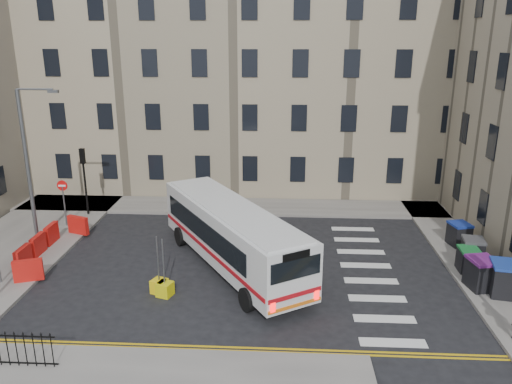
# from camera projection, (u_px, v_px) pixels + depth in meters

# --- Properties ---
(ground) EXTENTS (120.00, 120.00, 0.00)m
(ground) POSITION_uv_depth(u_px,v_px,m) (283.00, 267.00, 23.91)
(ground) COLOR black
(ground) RESTS_ON ground
(pavement_north) EXTENTS (36.00, 3.20, 0.15)m
(pavement_north) POSITION_uv_depth(u_px,v_px,m) (191.00, 206.00, 32.41)
(pavement_north) COLOR slate
(pavement_north) RESTS_ON ground
(pavement_east) EXTENTS (2.40, 26.00, 0.15)m
(pavement_east) POSITION_uv_depth(u_px,v_px,m) (448.00, 238.00, 27.23)
(pavement_east) COLOR slate
(pavement_east) RESTS_ON ground
(pavement_west) EXTENTS (6.00, 22.00, 0.15)m
(pavement_west) POSITION_uv_depth(u_px,v_px,m) (10.00, 251.00, 25.59)
(pavement_west) COLOR slate
(pavement_west) RESTS_ON ground
(terrace_north) EXTENTS (38.30, 10.80, 17.20)m
(terrace_north) POSITION_uv_depth(u_px,v_px,m) (190.00, 65.00, 36.51)
(terrace_north) COLOR gray
(terrace_north) RESTS_ON ground
(traffic_light_nw) EXTENTS (0.28, 0.22, 4.10)m
(traffic_light_nw) POSITION_uv_depth(u_px,v_px,m) (84.00, 171.00, 29.90)
(traffic_light_nw) COLOR black
(traffic_light_nw) RESTS_ON pavement_west
(streetlamp) EXTENTS (0.50, 0.22, 8.14)m
(streetlamp) POSITION_uv_depth(u_px,v_px,m) (27.00, 166.00, 25.22)
(streetlamp) COLOR #595B5E
(streetlamp) RESTS_ON pavement_west
(no_entry_north) EXTENTS (0.60, 0.08, 3.00)m
(no_entry_north) POSITION_uv_depth(u_px,v_px,m) (63.00, 194.00, 28.25)
(no_entry_north) COLOR #595B5E
(no_entry_north) RESTS_ON pavement_west
(roadworks_barriers) EXTENTS (1.66, 6.26, 1.00)m
(roadworks_barriers) POSITION_uv_depth(u_px,v_px,m) (45.00, 245.00, 24.82)
(roadworks_barriers) COLOR red
(roadworks_barriers) RESTS_ON pavement_west
(bus) EXTENTS (7.92, 10.64, 2.99)m
(bus) POSITION_uv_depth(u_px,v_px,m) (232.00, 233.00, 23.42)
(bus) COLOR silver
(bus) RESTS_ON ground
(wheelie_bin_a) EXTENTS (1.36, 1.50, 1.44)m
(wheelie_bin_a) POSITION_uv_depth(u_px,v_px,m) (504.00, 279.00, 20.88)
(wheelie_bin_a) COLOR black
(wheelie_bin_a) RESTS_ON pavement_east
(wheelie_bin_b) EXTENTS (1.29, 1.41, 1.36)m
(wheelie_bin_b) POSITION_uv_depth(u_px,v_px,m) (481.00, 273.00, 21.44)
(wheelie_bin_b) COLOR black
(wheelie_bin_b) RESTS_ON pavement_east
(wheelie_bin_c) EXTENTS (0.91, 1.04, 1.12)m
(wheelie_bin_c) POSITION_uv_depth(u_px,v_px,m) (468.00, 259.00, 23.06)
(wheelie_bin_c) COLOR black
(wheelie_bin_c) RESTS_ON pavement_east
(wheelie_bin_d) EXTENTS (1.13, 1.25, 1.23)m
(wheelie_bin_d) POSITION_uv_depth(u_px,v_px,m) (473.00, 251.00, 23.88)
(wheelie_bin_d) COLOR black
(wheelie_bin_d) RESTS_ON pavement_east
(wheelie_bin_e) EXTENTS (1.17, 1.27, 1.20)m
(wheelie_bin_e) POSITION_uv_depth(u_px,v_px,m) (459.00, 234.00, 25.95)
(wheelie_bin_e) COLOR black
(wheelie_bin_e) RESTS_ON pavement_east
(bollard_yellow) EXTENTS (0.79, 0.79, 0.60)m
(bollard_yellow) POSITION_uv_depth(u_px,v_px,m) (159.00, 286.00, 21.46)
(bollard_yellow) COLOR yellow
(bollard_yellow) RESTS_ON ground
(bollard_chevron) EXTENTS (0.76, 0.76, 0.60)m
(bollard_chevron) POSITION_uv_depth(u_px,v_px,m) (165.00, 289.00, 21.20)
(bollard_chevron) COLOR #CAC10B
(bollard_chevron) RESTS_ON ground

